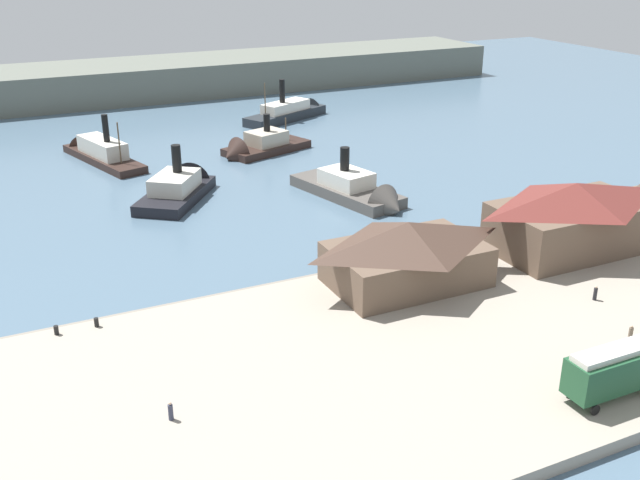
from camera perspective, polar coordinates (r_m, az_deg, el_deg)
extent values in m
plane|color=slate|center=(89.91, 4.43, -1.26)|extent=(320.00, 320.00, 0.00)
cube|color=#9E9384|center=(73.49, 13.05, -7.00)|extent=(110.00, 36.00, 1.20)
cube|color=gray|center=(86.89, 5.62, -1.81)|extent=(110.00, 0.80, 1.00)
cube|color=brown|center=(79.73, 6.69, -1.87)|extent=(16.28, 10.24, 4.41)
pyramid|color=#473328|center=(78.35, 6.81, 0.48)|extent=(16.61, 10.75, 2.64)
cube|color=brown|center=(92.55, 18.85, 0.99)|extent=(18.66, 10.47, 5.75)
pyramid|color=maroon|center=(91.21, 19.18, 3.42)|extent=(19.03, 11.00, 2.55)
cube|color=#1E4C2D|center=(64.63, 21.69, -9.38)|extent=(8.27, 2.79, 3.07)
cube|color=beige|center=(63.75, 21.92, -8.01)|extent=(7.94, 1.96, 0.50)
cylinder|color=black|center=(68.33, 22.31, -9.62)|extent=(0.90, 0.18, 0.90)
cylinder|color=black|center=(64.56, 18.73, -11.04)|extent=(0.90, 0.18, 0.90)
cylinder|color=black|center=(63.00, 20.50, -12.21)|extent=(0.90, 0.18, 0.90)
cylinder|color=#33384C|center=(59.71, -11.47, -12.91)|extent=(0.40, 0.40, 1.35)
sphere|color=#CCA889|center=(59.25, -11.53, -12.28)|extent=(0.25, 0.25, 0.25)
cylinder|color=#6B5B4C|center=(74.59, 22.88, -6.72)|extent=(0.40, 0.40, 1.35)
sphere|color=#CCA889|center=(74.23, 22.97, -6.18)|extent=(0.25, 0.25, 0.25)
cylinder|color=#232328|center=(81.28, 20.50, -3.93)|extent=(0.39, 0.39, 1.34)
sphere|color=#CCA889|center=(80.95, 20.58, -3.43)|extent=(0.24, 0.24, 0.24)
cylinder|color=black|center=(74.22, -19.72, -6.58)|extent=(0.44, 0.44, 0.90)
cylinder|color=black|center=(74.44, -16.90, -6.11)|extent=(0.44, 0.44, 0.90)
cube|color=black|center=(132.93, -16.38, 6.06)|extent=(10.77, 22.51, 1.29)
cone|color=black|center=(142.67, -18.31, 6.91)|extent=(5.46, 5.03, 4.57)
cube|color=beige|center=(132.41, -16.47, 6.90)|extent=(6.91, 12.16, 2.78)
cylinder|color=black|center=(129.67, -16.25, 8.30)|extent=(1.05, 1.05, 4.61)
cylinder|color=brown|center=(126.11, -15.26, 7.25)|extent=(0.24, 0.24, 6.86)
cube|color=#514C47|center=(110.35, 2.04, 3.81)|extent=(10.89, 20.23, 1.67)
cone|color=#514C47|center=(103.68, 5.50, 2.48)|extent=(6.66, 4.74, 6.03)
cube|color=silver|center=(109.73, 2.05, 4.79)|extent=(6.80, 8.51, 2.31)
cylinder|color=black|center=(109.19, 1.93, 6.29)|extent=(1.40, 1.40, 3.47)
cube|color=#23282D|center=(158.43, -2.67, 9.58)|extent=(20.92, 13.55, 1.87)
cone|color=#23282D|center=(166.06, -0.27, 10.20)|extent=(5.39, 5.90, 4.78)
cube|color=silver|center=(158.01, -2.69, 10.27)|extent=(11.90, 8.49, 2.02)
cylinder|color=black|center=(156.64, -2.95, 11.43)|extent=(1.17, 1.17, 4.83)
cylinder|color=brown|center=(153.07, -4.27, 10.76)|extent=(0.24, 0.24, 6.84)
cube|color=black|center=(134.47, -4.14, 7.11)|extent=(17.06, 11.64, 1.35)
cone|color=black|center=(129.74, -6.78, 6.44)|extent=(4.69, 6.86, 6.28)
cube|color=#B2A893|center=(133.99, -4.16, 7.89)|extent=(7.78, 6.95, 2.43)
cylinder|color=black|center=(133.43, -4.14, 9.04)|extent=(1.19, 1.19, 3.06)
cylinder|color=brown|center=(136.77, -2.66, 8.58)|extent=(0.24, 0.24, 4.07)
cube|color=black|center=(110.52, -11.09, 3.40)|extent=(15.12, 16.91, 1.60)
cone|color=black|center=(117.54, -9.66, 4.65)|extent=(6.72, 6.05, 6.25)
cube|color=beige|center=(109.90, -11.16, 4.39)|extent=(9.12, 9.66, 2.41)
cylinder|color=black|center=(110.14, -11.03, 6.20)|extent=(1.37, 1.37, 4.05)
cube|color=#60665B|center=(188.51, -12.76, 12.08)|extent=(180.00, 24.00, 8.00)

